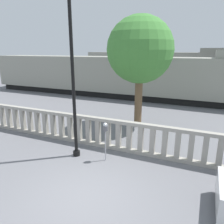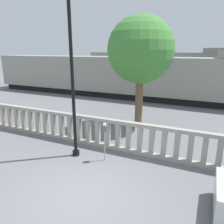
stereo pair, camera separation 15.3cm
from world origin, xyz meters
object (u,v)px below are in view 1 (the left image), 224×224
at_px(lamppost, 72,54).
at_px(train_near, 108,76).
at_px(tree_left, 140,50).
at_px(parking_meter, 105,130).
at_px(train_far, 151,64).

relative_size(lamppost, train_near, 0.26).
bearing_deg(tree_left, lamppost, -105.10).
bearing_deg(lamppost, parking_meter, 4.55).
distance_m(lamppost, parking_meter, 3.05).
bearing_deg(tree_left, parking_meter, -89.26).
height_order(train_near, tree_left, tree_left).
bearing_deg(train_far, lamppost, -82.26).
distance_m(parking_meter, tree_left, 5.25).
bearing_deg(lamppost, tree_left, 74.90).
bearing_deg(train_near, parking_meter, -65.94).
relative_size(lamppost, tree_left, 1.07).
relative_size(parking_meter, train_far, 0.08).
bearing_deg(train_near, tree_left, -54.56).
xyz_separation_m(train_far, tree_left, (4.88, -22.48, 2.14)).
bearing_deg(train_near, train_far, 89.13).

